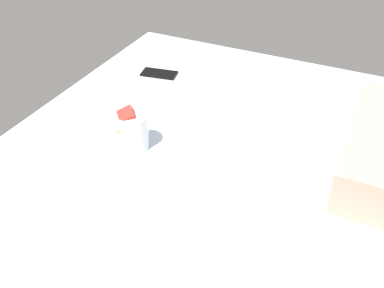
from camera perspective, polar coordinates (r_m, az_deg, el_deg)
bed_mattress at (r=121.47cm, az=1.94°, el=-9.71°), size 180.00×140.00×18.00cm
snack_cup at (r=128.62cm, az=-7.96°, el=1.77°), size 9.00×9.42×13.85cm
cell_phone at (r=171.09cm, az=-4.44°, el=9.42°), size 9.06×14.94×0.80cm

